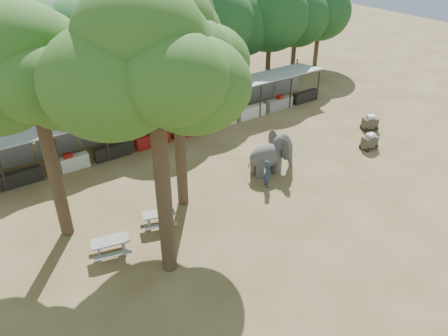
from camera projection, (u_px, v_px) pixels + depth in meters
ground at (300, 241)px, 21.01m from camera, size 100.00×100.00×0.00m
vendor_stalls at (164, 120)px, 30.21m from camera, size 28.00×2.99×2.80m
yard_tree_left at (26, 71)px, 17.47m from camera, size 7.10×6.90×11.02m
yard_tree_center at (147, 65)px, 14.87m from camera, size 7.10×6.90×12.04m
yard_tree_back at (170, 45)px, 19.51m from camera, size 7.10×6.90×11.36m
backdrop_trees at (126, 41)px, 31.66m from camera, size 46.46×5.95×8.33m
elephant at (272, 154)px, 26.08m from camera, size 3.14×2.37×2.36m
handler at (267, 174)px, 24.77m from camera, size 0.52×0.68×1.69m
picnic_table_near at (111, 245)px, 19.94m from camera, size 1.97×1.84×0.83m
picnic_table_far at (159, 217)px, 21.79m from camera, size 1.96×1.85×0.80m
cart_front at (370, 141)px, 28.89m from camera, size 1.16×0.79×1.09m
cart_back at (370, 123)px, 31.41m from camera, size 1.33×1.11×1.11m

